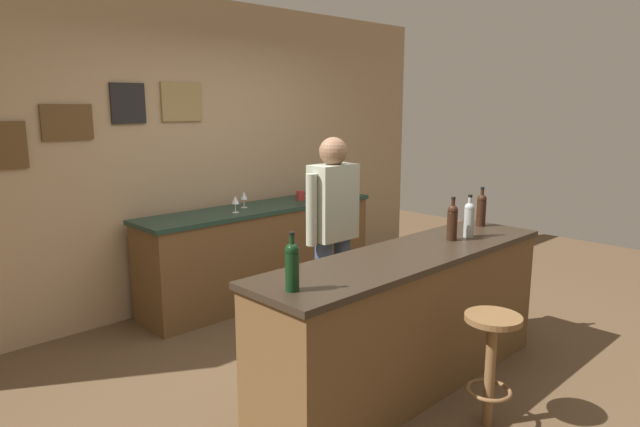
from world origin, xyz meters
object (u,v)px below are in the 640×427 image
Objects in this scene: wine_bottle_c at (469,218)px; wine_bottle_b at (452,221)px; wine_glass_b at (244,196)px; bartender at (333,229)px; wine_bottle_d at (481,209)px; wine_glass_a at (235,200)px; coffee_mug at (301,195)px; wine_bottle_a at (292,265)px; bar_stool at (491,352)px.

wine_bottle_b is at bearing 169.64° from wine_bottle_c.
wine_glass_b is (-0.40, 2.13, -0.05)m from wine_bottle_c.
bartender is 0.99m from wine_bottle_c.
wine_bottle_d is (0.96, -0.67, 0.12)m from bartender.
bartender reaches higher than wine_glass_a.
wine_bottle_c is at bearing -161.62° from wine_bottle_d.
coffee_mug is (0.87, 0.09, -0.06)m from wine_glass_a.
wine_bottle_a reaches higher than wine_glass_b.
wine_bottle_d reaches higher than coffee_mug.
coffee_mug is at bearing 57.08° from bartender.
coffee_mug is at bearing 5.95° from wine_glass_a.
wine_bottle_b is 1.97× the size of wine_glass_b.
wine_glass_a is at bearing 106.89° from wine_bottle_c.
wine_bottle_c is (0.17, -0.03, 0.00)m from wine_bottle_b.
bar_stool is (-0.12, -1.39, -0.48)m from bartender.
bar_stool is at bearing -109.46° from coffee_mug.
bartender is 1.38m from wine_bottle_a.
wine_bottle_c is 2.10m from coffee_mug.
wine_glass_b is (0.20, 0.15, 0.00)m from wine_glass_a.
wine_glass_a is (-1.00, 1.86, -0.05)m from wine_bottle_d.
bartender is 2.38× the size of bar_stool.
wine_glass_a is at bearing 88.31° from bar_stool.
bartender is at bearing -88.06° from wine_glass_a.
wine_bottle_a is 1.00× the size of wine_bottle_b.
bartender is 5.29× the size of wine_bottle_b.
wine_bottle_d is 2.16m from wine_glass_b.
wine_glass_b is at bearing 111.73° from wine_bottle_d.
bar_stool is 2.22× the size of wine_bottle_a.
bartender reaches higher than wine_bottle_a.
bartender is at bearing 35.98° from wine_bottle_a.
wine_bottle_c is 2.17m from wine_glass_b.
wine_bottle_b is 1.00× the size of wine_bottle_d.
wine_bottle_a is 1.97× the size of wine_glass_b.
wine_glass_b is (-0.24, 2.10, -0.05)m from wine_bottle_b.
wine_glass_b is (1.27, 2.14, -0.05)m from wine_bottle_a.
bar_stool is 4.39× the size of wine_glass_a.
wine_bottle_b reaches higher than wine_glass_a.
wine_bottle_c is at bearing -97.20° from coffee_mug.
bar_stool is 1.08m from wine_bottle_c.
bar_stool is at bearing -146.20° from wine_bottle_d.
wine_glass_a and wine_glass_b have the same top height.
wine_bottle_b is at bearing 50.34° from bar_stool.
wine_bottle_d reaches higher than wine_glass_b.
bartender reaches higher than wine_glass_b.
wine_glass_a is (-0.44, 1.96, -0.05)m from wine_bottle_b.
wine_glass_a is at bearing -144.20° from wine_glass_b.
coffee_mug is (0.26, 2.08, -0.11)m from wine_bottle_c.
bar_stool is 2.22× the size of wine_bottle_d.
wine_glass_b is at bearing 96.38° from wine_bottle_b.
wine_bottle_d is at bearing -34.96° from bartender.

